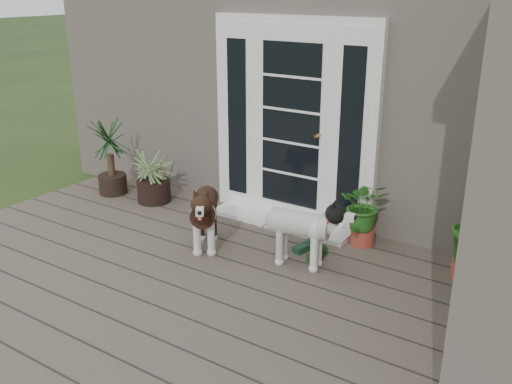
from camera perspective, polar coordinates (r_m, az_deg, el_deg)
The scene contains 13 objects.
deck at distance 4.67m, azimuth -8.32°, elevation -12.46°, with size 6.20×4.60×0.12m, color #6B5B4C.
house_main at distance 7.69m, azimuth 12.91°, elevation 12.11°, with size 7.40×4.00×3.10m, color #665E54.
door_unit at distance 6.01m, azimuth 3.70°, elevation 6.96°, with size 1.90×0.14×2.15m, color white.
door_step at distance 6.17m, azimuth 2.55°, elevation -2.93°, with size 1.60×0.40×0.05m, color white.
brindle_dog at distance 5.52m, azimuth -5.12°, elevation -2.60°, with size 0.32×0.75×0.62m, color #371E14, non-canonical shape.
white_dog at distance 5.18m, azimuth 4.40°, elevation -4.31°, with size 0.31×0.73×0.61m, color white, non-canonical shape.
spider_plant at distance 6.78m, azimuth -10.29°, elevation 1.85°, with size 0.65×0.65×0.70m, color #9BB971, non-canonical shape.
yucca at distance 7.13m, azimuth -14.37°, elevation 3.45°, with size 0.65×0.65×0.94m, color black, non-canonical shape.
herb_a at distance 5.68m, azimuth 10.75°, elevation -2.38°, with size 0.47×0.47×0.60m, color #24601B.
herb_b at distance 5.26m, azimuth 20.69°, elevation -4.82°, with size 0.45×0.45×0.67m, color #1D4C15.
sapling at distance 4.13m, azimuth 24.23°, elevation -4.66°, with size 0.49×0.49×1.67m, color #1C631D, non-canonical shape.
clog_left at distance 5.57m, azimuth 4.81°, elevation -5.47°, with size 0.13×0.28×0.08m, color #163821, non-canonical shape.
clog_right at distance 5.43m, azimuth 6.12°, elevation -6.16°, with size 0.14×0.30×0.09m, color #163818, non-canonical shape.
Camera 1 is at (2.69, -2.48, 2.56)m, focal length 39.96 mm.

